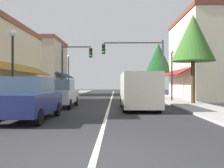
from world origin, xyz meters
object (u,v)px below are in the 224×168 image
parked_car_nearest_left (30,99)px  tree_right_far (159,58)px  street_lamp_left_near (13,56)px  tree_right_near (193,38)px  van_in_lane (139,90)px  traffic_signal_mast_arm (141,58)px  street_lamp_left_far (69,69)px  traffic_signal_left_corner (72,63)px  parked_car_second_left (60,93)px  street_lamp_right_mid (172,66)px

parked_car_nearest_left → tree_right_far: 22.81m
parked_car_nearest_left → street_lamp_left_near: size_ratio=0.95×
tree_right_near → tree_right_far: (-0.22, 13.05, -0.09)m
van_in_lane → tree_right_far: (3.95, 16.31, 3.51)m
traffic_signal_mast_arm → tree_right_near: tree_right_near is taller
street_lamp_left_far → street_lamp_left_near: bearing=-89.4°
traffic_signal_left_corner → tree_right_far: size_ratio=0.83×
parked_car_nearest_left → van_in_lane: size_ratio=0.79×
street_lamp_left_far → tree_right_near: size_ratio=0.75×
traffic_signal_mast_arm → tree_right_near: bearing=-59.1°
street_lamp_left_near → street_lamp_left_far: 16.03m
parked_car_second_left → street_lamp_left_far: street_lamp_left_far is taller
tree_right_far → parked_car_nearest_left: bearing=-113.1°
street_lamp_left_near → tree_right_far: 21.07m
street_lamp_right_mid → street_lamp_left_far: street_lamp_left_far is taller
street_lamp_left_near → tree_right_near: size_ratio=0.67×
parked_car_nearest_left → traffic_signal_mast_arm: 14.51m
parked_car_second_left → van_in_lane: size_ratio=0.79×
van_in_lane → tree_right_far: size_ratio=0.81×
street_lamp_left_far → tree_right_near: tree_right_near is taller
parked_car_nearest_left → tree_right_near: tree_right_near is taller
parked_car_second_left → street_lamp_right_mid: 9.74m
traffic_signal_mast_arm → parked_car_nearest_left: bearing=-114.4°
parked_car_second_left → street_lamp_right_mid: size_ratio=0.96×
van_in_lane → street_lamp_left_near: street_lamp_left_near is taller
street_lamp_right_mid → street_lamp_left_far: 12.96m
parked_car_second_left → traffic_signal_mast_arm: 9.87m
tree_right_far → van_in_lane: bearing=-103.6°
street_lamp_right_mid → street_lamp_left_far: size_ratio=0.89×
traffic_signal_left_corner → street_lamp_right_mid: traffic_signal_left_corner is taller
parked_car_second_left → van_in_lane: (4.85, -1.19, 0.27)m
van_in_lane → street_lamp_left_far: bearing=114.6°
traffic_signal_left_corner → street_lamp_left_far: (-1.26, 4.55, -0.28)m
traffic_signal_left_corner → street_lamp_left_near: bearing=-95.5°
parked_car_second_left → street_lamp_right_mid: (8.15, 4.92, 2.06)m
parked_car_nearest_left → street_lamp_left_near: 3.75m
parked_car_nearest_left → street_lamp_left_far: (-1.95, 18.59, 2.37)m
traffic_signal_mast_arm → street_lamp_left_near: traffic_signal_mast_arm is taller
van_in_lane → street_lamp_right_mid: 7.17m
street_lamp_left_near → tree_right_near: tree_right_near is taller
parked_car_nearest_left → street_lamp_right_mid: size_ratio=0.96×
van_in_lane → street_lamp_right_mid: size_ratio=1.21×
tree_right_near → parked_car_second_left: bearing=-167.1°
street_lamp_left_near → street_lamp_right_mid: (9.96, 7.93, -0.01)m
street_lamp_right_mid → tree_right_near: size_ratio=0.67×
street_lamp_left_near → street_lamp_right_mid: street_lamp_left_near is taller
traffic_signal_mast_arm → street_lamp_right_mid: size_ratio=1.33×
street_lamp_left_near → parked_car_second_left: bearing=59.0°
traffic_signal_mast_arm → traffic_signal_left_corner: bearing=170.5°
street_lamp_left_near → tree_right_far: tree_right_far is taller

